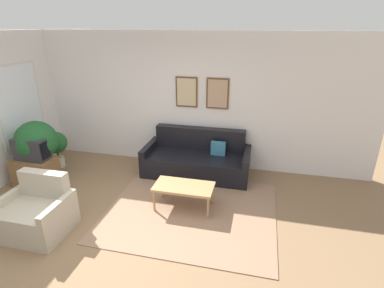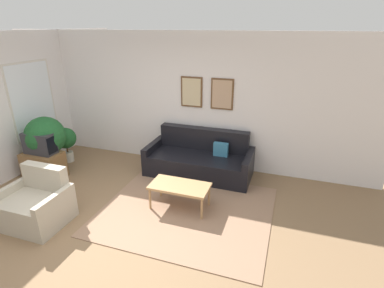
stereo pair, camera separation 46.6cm
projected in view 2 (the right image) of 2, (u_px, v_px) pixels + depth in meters
name	position (u px, v px, depth m)	size (l,w,h in m)	color
ground_plane	(106.00, 238.00, 4.22)	(16.00, 16.00, 0.00)	#846647
area_rug	(186.00, 210.00, 4.84)	(2.66, 2.29, 0.01)	#937056
wall_back	(177.00, 100.00, 6.15)	(8.00, 0.09, 2.70)	silver
couch	(200.00, 160.00, 5.95)	(2.06, 0.90, 0.86)	black
coffee_table	(180.00, 187.00, 4.79)	(0.95, 0.49, 0.41)	#A87F51
tv_stand	(44.00, 165.00, 5.79)	(0.73, 0.45, 0.52)	brown
tv	(40.00, 143.00, 5.61)	(0.60, 0.28, 0.40)	#2D2D33
armchair	(36.00, 205.00, 4.48)	(0.92, 0.76, 0.83)	#B2A893
potted_plant_tall	(45.00, 137.00, 5.79)	(0.76, 0.76, 1.17)	#935638
potted_plant_by_window	(66.00, 140.00, 6.40)	(0.44, 0.44, 0.76)	beige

